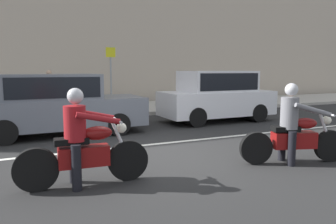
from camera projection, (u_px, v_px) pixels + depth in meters
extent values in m
plane|color=#242424|center=(160.00, 154.00, 7.24)|extent=(80.00, 80.00, 0.00)
cube|color=#A8A399|center=(88.00, 110.00, 14.43)|extent=(40.00, 4.40, 0.14)
cube|color=silver|center=(123.00, 147.00, 7.81)|extent=(18.00, 0.14, 0.01)
cylinder|color=black|center=(128.00, 160.00, 5.48)|extent=(0.68, 0.16, 0.67)
cylinder|color=black|center=(36.00, 170.00, 4.95)|extent=(0.68, 0.16, 0.67)
cylinder|color=silver|center=(120.00, 140.00, 5.39)|extent=(0.35, 0.08, 0.76)
cube|color=maroon|center=(84.00, 156.00, 5.20)|extent=(0.80, 0.32, 0.32)
ellipsoid|color=maroon|center=(97.00, 133.00, 5.23)|extent=(0.49, 0.27, 0.22)
cube|color=black|center=(72.00, 141.00, 5.10)|extent=(0.53, 0.27, 0.10)
cylinder|color=silver|center=(116.00, 120.00, 5.32)|extent=(0.08, 0.70, 0.04)
sphere|color=silver|center=(121.00, 128.00, 5.37)|extent=(0.17, 0.17, 0.17)
cylinder|color=silver|center=(64.00, 163.00, 5.25)|extent=(0.70, 0.11, 0.07)
cylinder|color=black|center=(77.00, 168.00, 4.98)|extent=(0.16, 0.16, 0.72)
cylinder|color=black|center=(74.00, 161.00, 5.35)|extent=(0.16, 0.16, 0.72)
cylinder|color=maroon|center=(75.00, 123.00, 5.08)|extent=(0.36, 0.36, 0.55)
cylinder|color=maroon|center=(98.00, 118.00, 4.99)|extent=(0.68, 0.13, 0.23)
cylinder|color=maroon|center=(94.00, 115.00, 5.39)|extent=(0.68, 0.13, 0.23)
sphere|color=tan|center=(75.00, 98.00, 5.04)|extent=(0.20, 0.20, 0.20)
sphere|color=#B7B7BC|center=(75.00, 96.00, 5.04)|extent=(0.25, 0.25, 0.25)
cylinder|color=black|center=(330.00, 146.00, 6.59)|extent=(0.65, 0.31, 0.64)
cylinder|color=black|center=(256.00, 148.00, 6.40)|extent=(0.65, 0.31, 0.64)
cylinder|color=silver|center=(325.00, 130.00, 6.53)|extent=(0.34, 0.16, 0.73)
cube|color=maroon|center=(294.00, 140.00, 6.48)|extent=(0.90, 0.53, 0.32)
ellipsoid|color=maroon|center=(305.00, 123.00, 6.46)|extent=(0.53, 0.37, 0.22)
cube|color=black|center=(286.00, 129.00, 6.42)|extent=(0.57, 0.39, 0.10)
cylinder|color=silver|center=(324.00, 113.00, 6.48)|extent=(0.25, 0.68, 0.04)
sphere|color=silver|center=(327.00, 120.00, 6.51)|extent=(0.17, 0.17, 0.17)
cylinder|color=silver|center=(276.00, 145.00, 6.61)|extent=(0.69, 0.28, 0.07)
cylinder|color=black|center=(292.00, 149.00, 6.28)|extent=(0.19, 0.19, 0.67)
cylinder|color=black|center=(282.00, 144.00, 6.67)|extent=(0.19, 0.19, 0.67)
cylinder|color=slate|center=(289.00, 113.00, 6.39)|extent=(0.43, 0.43, 0.62)
cylinder|color=slate|center=(313.00, 110.00, 6.21)|extent=(0.73, 0.31, 0.29)
cylinder|color=slate|center=(301.00, 107.00, 6.64)|extent=(0.73, 0.31, 0.29)
sphere|color=tan|center=(291.00, 91.00, 6.34)|extent=(0.20, 0.20, 0.20)
sphere|color=#B7B7BC|center=(292.00, 90.00, 6.33)|extent=(0.25, 0.25, 0.25)
cube|color=slate|center=(61.00, 112.00, 9.28)|extent=(4.65, 1.76, 0.80)
cube|color=slate|center=(51.00, 86.00, 9.09)|extent=(2.56, 1.62, 0.68)
cube|color=black|center=(51.00, 86.00, 9.09)|extent=(2.35, 1.65, 0.54)
cylinder|color=black|center=(111.00, 120.00, 9.92)|extent=(0.64, 1.82, 0.64)
cylinder|color=black|center=(5.00, 127.00, 8.73)|extent=(0.64, 1.82, 0.64)
cube|color=silver|center=(217.00, 103.00, 11.71)|extent=(4.04, 1.70, 0.84)
cube|color=silver|center=(217.00, 81.00, 11.61)|extent=(2.50, 1.56, 0.72)
cube|color=black|center=(217.00, 81.00, 11.61)|extent=(2.30, 1.59, 0.58)
cylinder|color=black|center=(245.00, 111.00, 12.27)|extent=(0.64, 1.76, 0.64)
cylinder|color=black|center=(186.00, 114.00, 11.23)|extent=(0.64, 1.76, 0.64)
cylinder|color=gray|center=(111.00, 77.00, 15.11)|extent=(0.08, 0.08, 2.74)
cube|color=yellow|center=(111.00, 52.00, 14.94)|extent=(0.44, 0.03, 0.44)
cylinder|color=black|center=(48.00, 101.00, 13.55)|extent=(0.14, 0.14, 0.83)
cylinder|color=black|center=(53.00, 101.00, 13.63)|extent=(0.14, 0.14, 0.83)
cylinder|color=black|center=(49.00, 83.00, 13.50)|extent=(0.34, 0.34, 0.65)
sphere|color=tan|center=(49.00, 73.00, 13.44)|extent=(0.21, 0.21, 0.21)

